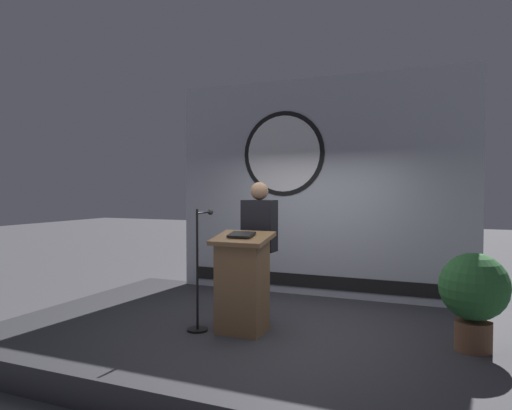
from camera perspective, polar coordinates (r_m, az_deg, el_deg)
ground_plane at (r=5.74m, az=2.16°, el=-17.71°), size 40.00×40.00×0.00m
stage_platform at (r=5.69m, az=2.16°, el=-16.28°), size 6.40×4.00×0.30m
banner_display at (r=7.17m, az=7.35°, el=2.20°), size 4.60×0.12×3.32m
podium at (r=5.35m, az=-1.71°, el=-9.55°), size 0.64×0.50×1.15m
speaker_person at (r=5.73m, az=0.42°, el=-5.58°), size 0.40×0.26×1.72m
microphone_stand at (r=5.50m, az=-6.97°, el=-10.10°), size 0.24×0.47×1.41m
potted_plant at (r=5.24m, az=25.15°, el=-9.63°), size 0.68×0.68×0.99m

